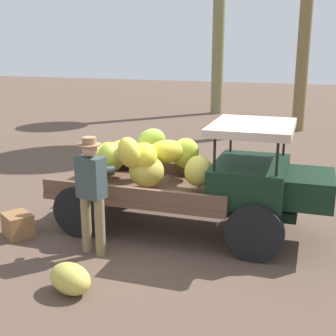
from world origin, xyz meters
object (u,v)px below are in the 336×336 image
wooden_crate (18,225)px  loose_banana_bunch (70,279)px  farmer (92,189)px  truck (188,175)px

wooden_crate → loose_banana_bunch: size_ratio=0.78×
farmer → loose_banana_bunch: 1.40m
truck → loose_banana_bunch: 2.68m
farmer → truck: bearing=-26.4°
truck → loose_banana_bunch: size_ratio=7.31×
loose_banana_bunch → truck: bearing=71.6°
farmer → loose_banana_bunch: (0.25, -1.11, -0.82)m
farmer → loose_banana_bunch: bearing=-155.1°
truck → wooden_crate: truck is taller
truck → farmer: truck is taller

